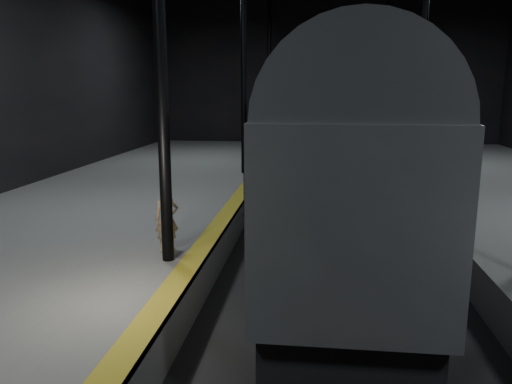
# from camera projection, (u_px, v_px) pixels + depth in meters

# --- Properties ---
(ground) EXTENTS (44.00, 44.00, 0.00)m
(ground) POSITION_uv_depth(u_px,v_px,m) (333.00, 252.00, 14.82)
(ground) COLOR black
(ground) RESTS_ON ground
(platform_left) EXTENTS (9.00, 43.80, 1.00)m
(platform_left) POSITION_uv_depth(u_px,v_px,m) (91.00, 228.00, 15.59)
(platform_left) COLOR #585856
(platform_left) RESTS_ON ground
(tactile_strip) EXTENTS (0.50, 43.80, 0.01)m
(tactile_strip) POSITION_uv_depth(u_px,v_px,m) (225.00, 216.00, 15.00)
(tactile_strip) COLOR olive
(tactile_strip) RESTS_ON platform_left
(track) EXTENTS (2.40, 43.00, 0.24)m
(track) POSITION_uv_depth(u_px,v_px,m) (333.00, 250.00, 14.81)
(track) COLOR #3F3328
(track) RESTS_ON ground
(train) EXTENTS (3.17, 21.21, 5.67)m
(train) POSITION_uv_depth(u_px,v_px,m) (333.00, 137.00, 17.00)
(train) COLOR #96999D
(train) RESTS_ON ground
(woman) EXTENTS (0.65, 0.55, 1.52)m
(woman) POSITION_uv_depth(u_px,v_px,m) (167.00, 219.00, 11.72)
(woman) COLOR #917659
(woman) RESTS_ON platform_left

